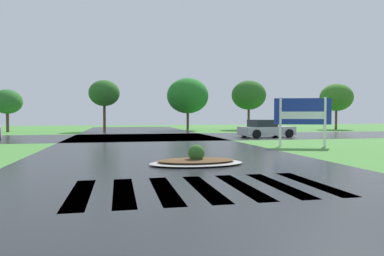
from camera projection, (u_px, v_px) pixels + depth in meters
name	position (u px, v px, depth m)	size (l,w,h in m)	color
asphalt_roadway	(172.00, 161.00, 12.63)	(11.05, 80.00, 0.01)	#232628
asphalt_cross_road	(144.00, 137.00, 26.89)	(90.00, 9.94, 0.01)	#232628
crosswalk_stripes	(204.00, 188.00, 7.91)	(5.85, 3.07, 0.01)	white
estate_billboard	(303.00, 114.00, 18.46)	(2.86, 0.95, 2.64)	white
median_island	(196.00, 161.00, 11.69)	(3.19, 1.82, 0.68)	#9E9B93
car_white_sedan	(266.00, 129.00, 26.77)	(4.37, 2.55, 1.35)	#B7B7BF
background_treeline	(214.00, 96.00, 40.31)	(40.68, 5.63, 6.00)	#4C3823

